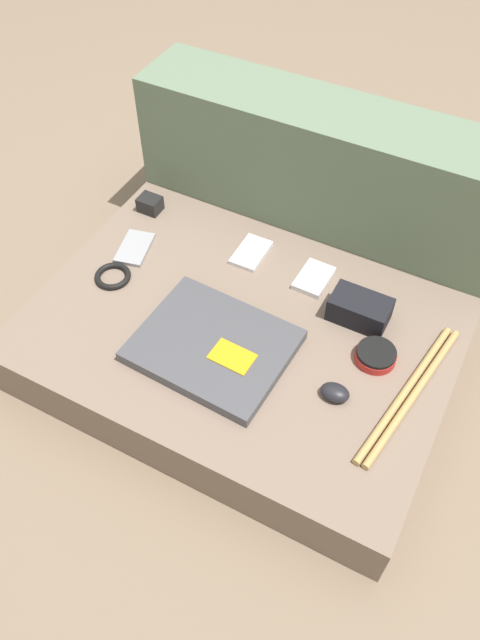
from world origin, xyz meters
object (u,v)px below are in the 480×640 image
at_px(speaker_puck, 376,355).
at_px(charger_brick, 150,204).
at_px(phone_silver, 251,253).
at_px(phone_small, 314,278).
at_px(computer_mouse, 335,392).
at_px(camera_pouch, 360,309).
at_px(laptop, 213,346).
at_px(phone_black, 135,248).

bearing_deg(speaker_puck, charger_brick, 165.07).
bearing_deg(phone_silver, phone_small, -3.37).
bearing_deg(charger_brick, phone_silver, -4.45).
bearing_deg(phone_silver, computer_mouse, -40.94).
relative_size(speaker_puck, phone_small, 0.84).
relative_size(speaker_puck, camera_pouch, 0.66).
relative_size(laptop, phone_black, 2.58).
bearing_deg(charger_brick, laptop, -40.98).
xyz_separation_m(speaker_puck, phone_small, (-0.21, 0.15, -0.01)).
height_order(phone_black, camera_pouch, camera_pouch).
distance_m(phone_silver, camera_pouch, 0.31).
height_order(phone_silver, phone_black, phone_silver).
xyz_separation_m(computer_mouse, camera_pouch, (-0.03, 0.22, 0.02)).
distance_m(laptop, camera_pouch, 0.33).
relative_size(speaker_puck, phone_silver, 0.79).
bearing_deg(laptop, phone_silver, 104.54).
xyz_separation_m(phone_black, charger_brick, (-0.05, 0.14, 0.01)).
distance_m(computer_mouse, camera_pouch, 0.22).
xyz_separation_m(phone_silver, charger_brick, (-0.31, 0.02, 0.01)).
height_order(computer_mouse, phone_small, computer_mouse).
distance_m(phone_small, camera_pouch, 0.15).
bearing_deg(phone_black, phone_small, 0.52).
relative_size(computer_mouse, speaker_puck, 0.72).
distance_m(phone_silver, charger_brick, 0.31).
xyz_separation_m(phone_black, camera_pouch, (0.56, 0.05, 0.02)).
height_order(computer_mouse, camera_pouch, camera_pouch).
bearing_deg(phone_black, charger_brick, 94.10).
relative_size(computer_mouse, charger_brick, 1.10).
relative_size(phone_black, phone_small, 1.23).
height_order(laptop, phone_black, laptop).
bearing_deg(speaker_puck, camera_pouch, 129.13).
distance_m(computer_mouse, phone_small, 0.32).
bearing_deg(phone_small, speaker_puck, -34.71).
height_order(speaker_puck, charger_brick, charger_brick).
height_order(phone_silver, charger_brick, charger_brick).
relative_size(speaker_puck, phone_black, 0.68).
bearing_deg(camera_pouch, charger_brick, 171.38).
xyz_separation_m(laptop, speaker_puck, (0.31, 0.14, 0.00)).
bearing_deg(phone_small, phone_black, -164.31).
height_order(computer_mouse, phone_black, computer_mouse).
bearing_deg(phone_black, laptop, -42.73).
bearing_deg(phone_small, phone_silver, 178.55).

